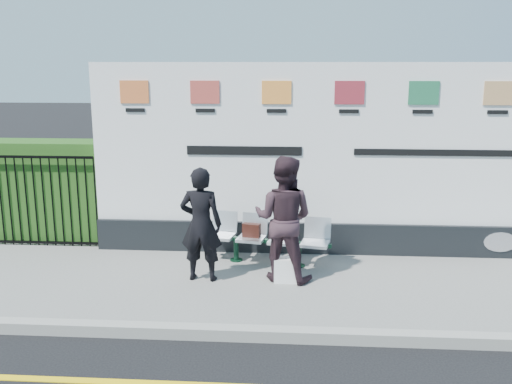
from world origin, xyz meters
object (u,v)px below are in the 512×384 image
at_px(woman_left, 201,224).
at_px(woman_right, 283,219).
at_px(billboard, 346,173).
at_px(bench, 267,251).

distance_m(woman_left, woman_right, 1.15).
bearing_deg(billboard, woman_right, -127.63).
bearing_deg(bench, billboard, 37.94).
bearing_deg(bench, woman_left, -129.92).
xyz_separation_m(billboard, woman_right, (-0.95, -1.23, -0.42)).
relative_size(billboard, bench, 4.28).
relative_size(bench, woman_right, 1.06).
xyz_separation_m(bench, woman_right, (0.26, -0.62, 0.68)).
relative_size(billboard, woman_left, 4.97).
relative_size(woman_left, woman_right, 0.92).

